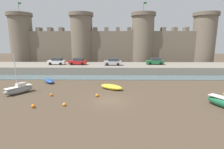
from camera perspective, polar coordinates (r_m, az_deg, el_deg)
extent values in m
plane|color=#4C3D2D|center=(22.29, -0.97, -8.65)|extent=(160.00, 160.00, 0.00)
cube|color=slate|center=(35.64, -0.32, -1.00)|extent=(80.00, 4.50, 0.10)
cube|color=gray|center=(42.62, -0.14, 2.12)|extent=(67.09, 10.00, 1.72)
cube|color=#706354|center=(53.87, 0.05, 8.53)|extent=(55.09, 2.80, 10.18)
cylinder|color=#706354|center=(60.74, -27.33, 9.63)|extent=(6.52, 6.52, 14.46)
cylinder|color=#675B4D|center=(61.19, -28.01, 16.86)|extent=(7.30, 7.30, 1.00)
cylinder|color=#4C4742|center=(61.47, -28.19, 18.71)|extent=(0.10, 0.10, 3.00)
cube|color=#19591E|center=(61.46, -27.90, 19.87)|extent=(0.80, 0.04, 0.50)
cylinder|color=#706354|center=(54.70, -9.79, 10.66)|extent=(6.52, 6.52, 14.46)
cylinder|color=#675B4D|center=(55.20, -10.07, 18.71)|extent=(7.30, 7.30, 1.00)
cylinder|color=#706354|center=(54.48, 9.92, 10.66)|extent=(6.52, 6.52, 14.46)
cylinder|color=#675B4D|center=(54.99, 10.20, 18.74)|extent=(7.30, 7.30, 1.00)
cylinder|color=#4C4742|center=(55.29, 10.28, 20.79)|extent=(0.10, 0.10, 3.00)
cube|color=#19591E|center=(55.58, 10.82, 21.98)|extent=(0.80, 0.04, 0.50)
cylinder|color=#706354|center=(60.16, 27.71, 9.60)|extent=(6.52, 6.52, 14.46)
cylinder|color=#675B4D|center=(60.62, 28.40, 16.89)|extent=(7.30, 7.30, 1.00)
cube|color=#6A5E4F|center=(58.45, -22.68, 13.43)|extent=(1.10, 2.52, 1.10)
cube|color=#6A5E4F|center=(57.23, -19.48, 13.72)|extent=(1.10, 2.52, 1.10)
cube|color=#6A5E4F|center=(56.18, -16.14, 13.97)|extent=(1.10, 2.52, 1.10)
cube|color=#6A5E4F|center=(54.20, -5.49, 14.46)|extent=(1.10, 2.52, 1.10)
cube|color=#6A5E4F|center=(53.95, -1.81, 14.52)|extent=(1.10, 2.52, 1.10)
cube|color=#6A5E4F|center=(53.91, 1.90, 14.52)|extent=(1.10, 2.52, 1.10)
cube|color=#6A5E4F|center=(54.08, 5.60, 14.47)|extent=(1.10, 2.52, 1.10)
cube|color=#6A5E4F|center=(55.84, 16.34, 13.98)|extent=(1.10, 2.52, 1.10)
cube|color=#6A5E4F|center=(56.81, 19.72, 13.73)|extent=(1.10, 2.52, 1.10)
cube|color=#6A5E4F|center=(57.97, 22.97, 13.44)|extent=(1.10, 2.52, 1.10)
ellipsoid|color=yellow|center=(27.22, -0.15, -4.08)|extent=(4.00, 3.21, 0.79)
ellipsoid|color=#F2F246|center=(27.21, -0.15, -3.96)|extent=(3.25, 2.58, 0.43)
cube|color=beige|center=(27.35, -0.65, -3.80)|extent=(0.80, 1.13, 0.06)
cube|color=beige|center=(26.46, 2.58, -4.36)|extent=(0.65, 0.81, 0.08)
ellipsoid|color=gray|center=(28.49, -28.11, -4.48)|extent=(3.29, 4.08, 1.04)
cube|color=silver|center=(28.37, -28.20, -3.54)|extent=(2.87, 3.57, 0.08)
cube|color=silver|center=(28.45, -27.69, -2.92)|extent=(1.27, 1.38, 0.44)
cylinder|color=silver|center=(27.83, -29.03, 1.12)|extent=(0.10, 0.10, 4.68)
cylinder|color=silver|center=(28.44, -27.55, -2.43)|extent=(1.12, 1.59, 0.08)
ellipsoid|color=#234793|center=(33.45, -19.88, -1.96)|extent=(2.98, 3.41, 0.69)
ellipsoid|color=blue|center=(33.44, -19.88, -1.86)|extent=(2.40, 2.76, 0.38)
cube|color=beige|center=(33.19, -19.76, -1.87)|extent=(0.94, 0.78, 0.06)
cube|color=beige|center=(34.67, -20.50, -1.42)|extent=(0.70, 0.62, 0.08)
sphere|color=orange|center=(21.98, -24.34, -9.37)|extent=(0.43, 0.43, 0.43)
sphere|color=orange|center=(25.50, -19.20, -6.27)|extent=(0.38, 0.38, 0.38)
sphere|color=orange|center=(23.85, -4.91, -6.79)|extent=(0.44, 0.44, 0.44)
sphere|color=orange|center=(21.34, -15.33, -9.41)|extent=(0.39, 0.39, 0.39)
cube|color=red|center=(42.99, -11.15, 3.95)|extent=(4.15, 1.83, 0.80)
cube|color=#2D3842|center=(42.87, -10.99, 4.88)|extent=(2.30, 1.56, 0.64)
cylinder|color=black|center=(42.53, -13.07, 3.42)|extent=(0.65, 0.20, 0.64)
cylinder|color=black|center=(44.15, -12.48, 3.72)|extent=(0.65, 0.20, 0.64)
cylinder|color=black|center=(41.92, -9.71, 3.44)|extent=(0.65, 0.20, 0.64)
cylinder|color=black|center=(43.57, -9.24, 3.74)|extent=(0.65, 0.20, 0.64)
cube|color=#1E6638|center=(43.85, 13.84, 3.98)|extent=(4.15, 1.83, 0.80)
cube|color=#2D3842|center=(43.80, 14.07, 4.88)|extent=(2.30, 1.56, 0.64)
cylinder|color=black|center=(42.82, 12.37, 3.50)|extent=(0.65, 0.20, 0.64)
cylinder|color=black|center=(44.48, 12.00, 3.79)|extent=(0.65, 0.20, 0.64)
cylinder|color=black|center=(43.33, 15.69, 3.43)|extent=(0.65, 0.20, 0.64)
cylinder|color=black|center=(44.97, 15.20, 3.72)|extent=(0.65, 0.20, 0.64)
cube|color=#B2B5B7|center=(41.30, 0.24, 3.87)|extent=(4.15, 1.83, 0.80)
cube|color=#2D3842|center=(41.21, 0.45, 4.84)|extent=(2.30, 1.56, 0.64)
cylinder|color=black|center=(40.57, -1.61, 3.34)|extent=(0.65, 0.20, 0.64)
cylinder|color=black|center=(42.25, -1.44, 3.65)|extent=(0.65, 0.20, 0.64)
cylinder|color=black|center=(40.46, 1.99, 3.32)|extent=(0.65, 0.20, 0.64)
cylinder|color=black|center=(42.15, 2.01, 3.63)|extent=(0.65, 0.20, 0.64)
cube|color=silver|center=(44.48, -17.65, 3.87)|extent=(4.15, 1.83, 0.80)
cube|color=#2D3842|center=(44.35, -17.52, 4.77)|extent=(2.30, 1.56, 0.64)
cylinder|color=black|center=(44.19, -19.55, 3.34)|extent=(0.65, 0.20, 0.64)
cylinder|color=black|center=(45.75, -18.77, 3.64)|extent=(0.65, 0.20, 0.64)
cylinder|color=black|center=(43.30, -16.43, 3.38)|extent=(0.65, 0.20, 0.64)
cylinder|color=black|center=(44.90, -15.73, 3.68)|extent=(0.65, 0.20, 0.64)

